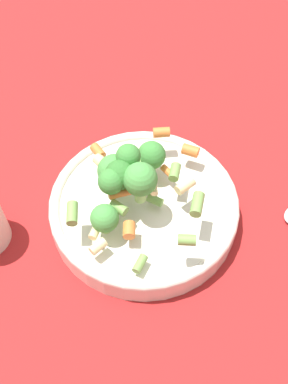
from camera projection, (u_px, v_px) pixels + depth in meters
The scene contains 3 objects.
ground_plane at pixel (144, 215), 0.61m from camera, with size 3.00×3.00×0.00m, color maroon.
bowl at pixel (144, 207), 0.59m from camera, with size 0.25×0.25×0.04m.
pasta_salad at pixel (128, 178), 0.55m from camera, with size 0.21×0.20×0.08m.
Camera 1 is at (-0.24, -0.23, 0.51)m, focal length 42.00 mm.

